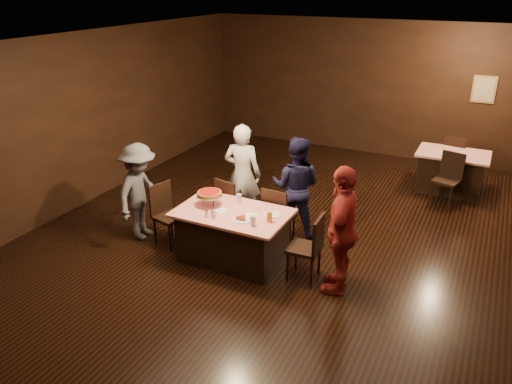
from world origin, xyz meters
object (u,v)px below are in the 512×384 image
main_table (233,236)px  chair_end_left (170,215)px  diner_navy_hoodie (296,187)px  glass_amber (269,217)px  plate_empty (272,215)px  back_table (451,172)px  diner_white_jacket (242,174)px  diner_red_shirt (342,230)px  chair_back_near (447,180)px  diner_grey_knit (140,192)px  pizza_stand (210,194)px  glass_back (239,199)px  chair_back_far (455,158)px  chair_far_right (279,215)px  chair_far_left (233,205)px  chair_end_right (304,247)px  glass_front_right (253,221)px

main_table → chair_end_left: bearing=-180.0°
diner_navy_hoodie → glass_amber: diner_navy_hoodie is taller
main_table → plate_empty: size_ratio=6.40×
back_table → chair_end_left: size_ratio=1.37×
diner_white_jacket → diner_red_shirt: size_ratio=0.98×
chair_back_near → diner_grey_knit: (-4.15, -3.41, 0.30)m
back_table → pizza_stand: size_ratio=3.42×
chair_back_near → glass_back: chair_back_near is taller
main_table → chair_back_far: (2.52, 4.70, 0.09)m
back_table → chair_back_far: chair_back_far is taller
chair_end_left → chair_back_near: same height
glass_amber → glass_back: size_ratio=1.00×
main_table → diner_white_jacket: diner_white_jacket is taller
diner_navy_hoodie → pizza_stand: (-0.90, -1.10, 0.14)m
diner_navy_hoodie → diner_red_shirt: diner_red_shirt is taller
diner_navy_hoodie → chair_far_right: bearing=67.8°
chair_back_near → glass_back: 4.04m
chair_far_left → back_table: bearing=-116.6°
chair_end_right → diner_red_shirt: (0.51, -0.04, 0.40)m
chair_back_far → chair_far_right: bearing=71.9°
diner_white_jacket → chair_end_right: bearing=134.1°
pizza_stand → glass_back: size_ratio=2.71×
chair_end_left → glass_amber: size_ratio=6.79×
back_table → chair_far_right: 3.97m
back_table → pizza_stand: bearing=-125.8°
diner_white_jacket → pizza_stand: 1.12m
diner_navy_hoodie → diner_grey_knit: bearing=20.2°
diner_white_jacket → diner_red_shirt: (2.06, -1.21, 0.02)m
chair_far_right → pizza_stand: bearing=45.0°
chair_far_right → main_table: bearing=65.7°
chair_end_right → plate_empty: (-0.55, 0.15, 0.30)m
back_table → glass_front_right: 4.84m
back_table → pizza_stand: pizza_stand is taller
main_table → diner_grey_knit: (-1.63, -0.01, 0.39)m
chair_far_right → glass_front_right: bearing=96.7°
chair_end_left → plate_empty: size_ratio=3.80×
diner_red_shirt → glass_front_right: size_ratio=12.44×
diner_red_shirt → pizza_stand: 2.01m
back_table → chair_far_left: 4.45m
chair_end_left → diner_red_shirt: size_ratio=0.55×
chair_back_near → glass_front_right: size_ratio=6.79×
back_table → plate_empty: bearing=-116.5°
main_table → chair_far_left: bearing=118.1°
diner_navy_hoodie → chair_back_near: bearing=-140.5°
pizza_stand → diner_navy_hoodie: bearing=50.9°
diner_navy_hoodie → plate_empty: bearing=84.4°
chair_end_left → diner_red_shirt: diner_red_shirt is taller
chair_far_left → chair_far_right: same height
glass_back → back_table: bearing=55.9°
chair_far_right → back_table: bearing=-118.5°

